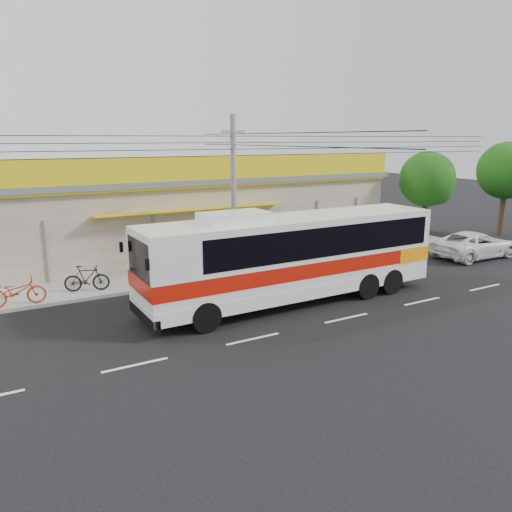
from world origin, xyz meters
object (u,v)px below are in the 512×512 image
Objects in this scene: motorbike_red at (16,292)px; tree_far at (508,172)px; coach_bus at (297,252)px; white_car at (475,245)px; motorbike_dark at (87,278)px; tree_near at (429,181)px; utility_pole at (233,145)px.

tree_far is (30.57, 0.33, 3.59)m from motorbike_red.
white_car is at bearing 6.11° from coach_bus.
coach_bus is at bearing 97.34° from white_car.
motorbike_dark is 0.33× the size of tree_near.
white_car is (20.38, -3.69, 0.01)m from motorbike_dark.
tree_far is (21.26, 0.83, -1.96)m from utility_pole.
coach_bus reaches higher than white_car.
utility_pole is 5.34× the size of tree_far.
utility_pole is at bearing -177.77° from tree_far.
coach_bus is 5.89× the size of motorbike_red.
utility_pole reaches higher than tree_near.
motorbike_red is 0.41× the size of white_car.
motorbike_dark is at bearing 170.27° from utility_pole.
tree_near is at bearing -84.14° from motorbike_red.
utility_pole is at bearing 80.17° from white_car.
utility_pole reaches higher than coach_bus.
tree_near is (21.45, 0.85, 3.20)m from motorbike_dark.
motorbike_red is at bearing 154.89° from coach_bus.
tree_near is at bearing 22.63° from coach_bus.
coach_bus is at bearing -108.19° from motorbike_dark.
motorbike_dark is 21.71m from tree_near.
tree_far reaches higher than white_car.
utility_pole is 21.36m from tree_far.
motorbike_red is at bearing -179.39° from tree_far.
white_car is 5.65m from tree_near.
tree_far is at bearing 2.23° from utility_pole.
motorbike_red is 30.78m from tree_far.
motorbike_dark is 0.36× the size of white_car.
coach_bus is 6.75× the size of motorbike_dark.
tree_near is (1.07, 4.54, 3.18)m from white_car.
white_car is at bearing -103.30° from tree_near.
utility_pole is 5.88× the size of tree_near.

